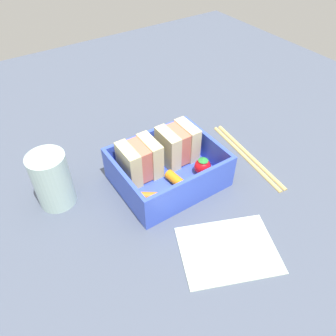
{
  "coord_description": "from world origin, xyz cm",
  "views": [
    {
      "loc": [
        -20.48,
        -30.86,
        37.15
      ],
      "look_at": [
        0.0,
        0.0,
        2.7
      ],
      "focal_mm": 35.0,
      "sensor_mm": 36.0,
      "label": 1
    }
  ],
  "objects_px": {
    "strawberry_far_left": "(203,166)",
    "sandwich_center_left": "(178,144)",
    "carrot_stick_far_left": "(150,196)",
    "drinking_glass": "(52,180)",
    "folded_napkin": "(228,249)",
    "sandwich_left": "(140,160)",
    "carrot_stick_left": "(177,180)",
    "chopstick_pair": "(247,155)"
  },
  "relations": [
    {
      "from": "sandwich_center_left",
      "to": "chopstick_pair",
      "type": "xyz_separation_m",
      "value": [
        0.11,
        -0.05,
        -0.04
      ]
    },
    {
      "from": "carrot_stick_left",
      "to": "chopstick_pair",
      "type": "relative_size",
      "value": 0.21
    },
    {
      "from": "sandwich_center_left",
      "to": "strawberry_far_left",
      "type": "bearing_deg",
      "value": -75.99
    },
    {
      "from": "carrot_stick_far_left",
      "to": "carrot_stick_left",
      "type": "distance_m",
      "value": 0.05
    },
    {
      "from": "sandwich_center_left",
      "to": "carrot_stick_left",
      "type": "relative_size",
      "value": 1.49
    },
    {
      "from": "carrot_stick_far_left",
      "to": "strawberry_far_left",
      "type": "height_order",
      "value": "strawberry_far_left"
    },
    {
      "from": "sandwich_left",
      "to": "drinking_glass",
      "type": "bearing_deg",
      "value": 166.37
    },
    {
      "from": "carrot_stick_left",
      "to": "drinking_glass",
      "type": "xyz_separation_m",
      "value": [
        -0.16,
        0.08,
        0.02
      ]
    },
    {
      "from": "carrot_stick_far_left",
      "to": "sandwich_left",
      "type": "bearing_deg",
      "value": 73.76
    },
    {
      "from": "strawberry_far_left",
      "to": "folded_napkin",
      "type": "relative_size",
      "value": 0.26
    },
    {
      "from": "sandwich_center_left",
      "to": "carrot_stick_far_left",
      "type": "distance_m",
      "value": 0.1
    },
    {
      "from": "strawberry_far_left",
      "to": "folded_napkin",
      "type": "bearing_deg",
      "value": -113.18
    },
    {
      "from": "drinking_glass",
      "to": "folded_napkin",
      "type": "distance_m",
      "value": 0.26
    },
    {
      "from": "sandwich_left",
      "to": "carrot_stick_far_left",
      "type": "relative_size",
      "value": 1.27
    },
    {
      "from": "carrot_stick_left",
      "to": "chopstick_pair",
      "type": "bearing_deg",
      "value": -1.04
    },
    {
      "from": "sandwich_left",
      "to": "carrot_stick_far_left",
      "type": "bearing_deg",
      "value": -106.24
    },
    {
      "from": "sandwich_center_left",
      "to": "strawberry_far_left",
      "type": "xyz_separation_m",
      "value": [
        0.01,
        -0.05,
        -0.02
      ]
    },
    {
      "from": "sandwich_left",
      "to": "carrot_stick_left",
      "type": "xyz_separation_m",
      "value": [
        0.04,
        -0.05,
        -0.02
      ]
    },
    {
      "from": "carrot_stick_left",
      "to": "folded_napkin",
      "type": "xyz_separation_m",
      "value": [
        -0.01,
        -0.13,
        -0.02
      ]
    },
    {
      "from": "sandwich_center_left",
      "to": "folded_napkin",
      "type": "height_order",
      "value": "sandwich_center_left"
    },
    {
      "from": "drinking_glass",
      "to": "sandwich_center_left",
      "type": "bearing_deg",
      "value": -8.84
    },
    {
      "from": "sandwich_left",
      "to": "chopstick_pair",
      "type": "bearing_deg",
      "value": -15.89
    },
    {
      "from": "carrot_stick_far_left",
      "to": "strawberry_far_left",
      "type": "relative_size",
      "value": 1.44
    },
    {
      "from": "sandwich_center_left",
      "to": "chopstick_pair",
      "type": "relative_size",
      "value": 0.32
    },
    {
      "from": "strawberry_far_left",
      "to": "folded_napkin",
      "type": "height_order",
      "value": "strawberry_far_left"
    },
    {
      "from": "carrot_stick_left",
      "to": "folded_napkin",
      "type": "distance_m",
      "value": 0.13
    },
    {
      "from": "strawberry_far_left",
      "to": "sandwich_center_left",
      "type": "bearing_deg",
      "value": 104.01
    },
    {
      "from": "sandwich_left",
      "to": "carrot_stick_left",
      "type": "distance_m",
      "value": 0.06
    },
    {
      "from": "strawberry_far_left",
      "to": "chopstick_pair",
      "type": "distance_m",
      "value": 0.1
    },
    {
      "from": "sandwich_center_left",
      "to": "drinking_glass",
      "type": "distance_m",
      "value": 0.2
    },
    {
      "from": "carrot_stick_far_left",
      "to": "strawberry_far_left",
      "type": "xyz_separation_m",
      "value": [
        0.1,
        0.0,
        0.01
      ]
    },
    {
      "from": "chopstick_pair",
      "to": "folded_napkin",
      "type": "height_order",
      "value": "chopstick_pair"
    },
    {
      "from": "sandwich_center_left",
      "to": "sandwich_left",
      "type": "bearing_deg",
      "value": 180.0
    },
    {
      "from": "carrot_stick_left",
      "to": "strawberry_far_left",
      "type": "xyz_separation_m",
      "value": [
        0.05,
        -0.0,
        0.01
      ]
    },
    {
      "from": "carrot_stick_far_left",
      "to": "chopstick_pair",
      "type": "relative_size",
      "value": 0.25
    },
    {
      "from": "sandwich_left",
      "to": "carrot_stick_far_left",
      "type": "height_order",
      "value": "sandwich_left"
    },
    {
      "from": "carrot_stick_left",
      "to": "strawberry_far_left",
      "type": "distance_m",
      "value": 0.05
    },
    {
      "from": "carrot_stick_far_left",
      "to": "drinking_glass",
      "type": "distance_m",
      "value": 0.14
    },
    {
      "from": "sandwich_center_left",
      "to": "folded_napkin",
      "type": "relative_size",
      "value": 0.48
    },
    {
      "from": "sandwich_left",
      "to": "drinking_glass",
      "type": "distance_m",
      "value": 0.13
    },
    {
      "from": "sandwich_left",
      "to": "strawberry_far_left",
      "type": "xyz_separation_m",
      "value": [
        0.08,
        -0.05,
        -0.02
      ]
    },
    {
      "from": "sandwich_center_left",
      "to": "carrot_stick_left",
      "type": "distance_m",
      "value": 0.06
    }
  ]
}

